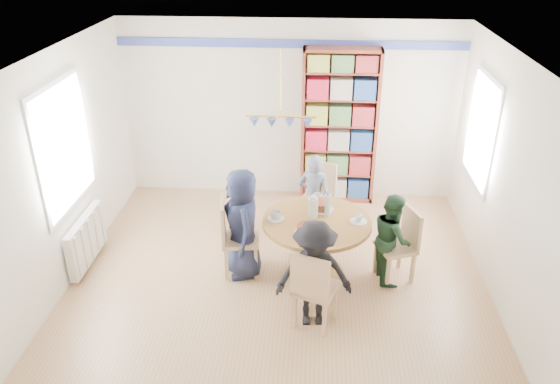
# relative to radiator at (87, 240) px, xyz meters

# --- Properties ---
(ground) EXTENTS (5.00, 5.00, 0.00)m
(ground) POSITION_rel_radiator_xyz_m (2.42, -0.30, -0.35)
(ground) COLOR tan
(room_shell) EXTENTS (5.00, 5.00, 5.00)m
(room_shell) POSITION_rel_radiator_xyz_m (2.16, 0.57, 1.30)
(room_shell) COLOR white
(room_shell) RESTS_ON ground
(radiator) EXTENTS (0.12, 1.00, 0.60)m
(radiator) POSITION_rel_radiator_xyz_m (0.00, 0.00, 0.00)
(radiator) COLOR silver
(radiator) RESTS_ON ground
(dining_table) EXTENTS (1.30, 1.30, 0.75)m
(dining_table) POSITION_rel_radiator_xyz_m (2.86, -0.02, 0.21)
(dining_table) COLOR olive
(dining_table) RESTS_ON ground
(chair_left) EXTENTS (0.50, 0.50, 0.99)m
(chair_left) POSITION_rel_radiator_xyz_m (1.86, -0.06, 0.19)
(chair_left) COLOR tan
(chair_left) RESTS_ON ground
(chair_right) EXTENTS (0.52, 0.52, 0.91)m
(chair_right) POSITION_rel_radiator_xyz_m (3.88, -0.02, 0.15)
(chair_right) COLOR tan
(chair_right) RESTS_ON ground
(chair_far) EXTENTS (0.56, 0.56, 0.99)m
(chair_far) POSITION_rel_radiator_xyz_m (2.87, 1.04, 0.20)
(chair_far) COLOR tan
(chair_far) RESTS_ON ground
(chair_near) EXTENTS (0.54, 0.54, 0.95)m
(chair_near) POSITION_rel_radiator_xyz_m (2.84, -1.01, 0.17)
(chair_near) COLOR tan
(chair_near) RESTS_ON ground
(person_left) EXTENTS (0.63, 0.78, 1.38)m
(person_left) POSITION_rel_radiator_xyz_m (1.98, -0.06, 0.34)
(person_left) COLOR #191F38
(person_left) RESTS_ON ground
(person_right) EXTENTS (0.48, 0.59, 1.13)m
(person_right) POSITION_rel_radiator_xyz_m (3.75, -0.05, 0.21)
(person_right) COLOR #18311E
(person_right) RESTS_ON ground
(person_far) EXTENTS (0.49, 0.37, 1.22)m
(person_far) POSITION_rel_radiator_xyz_m (2.82, 0.84, 0.26)
(person_far) COLOR gray
(person_far) RESTS_ON ground
(person_near) EXTENTS (0.85, 0.54, 1.24)m
(person_near) POSITION_rel_radiator_xyz_m (2.84, -0.93, 0.27)
(person_near) COLOR black
(person_near) RESTS_ON ground
(bookshelf) EXTENTS (1.11, 0.33, 2.33)m
(bookshelf) POSITION_rel_radiator_xyz_m (3.16, 2.04, 0.80)
(bookshelf) COLOR maroon
(bookshelf) RESTS_ON ground
(tableware) EXTENTS (1.18, 1.18, 0.31)m
(tableware) POSITION_rel_radiator_xyz_m (2.84, 0.01, 0.47)
(tableware) COLOR white
(tableware) RESTS_ON dining_table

